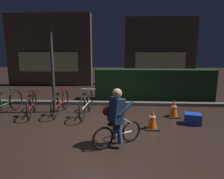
% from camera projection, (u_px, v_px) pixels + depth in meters
% --- Properties ---
extents(ground_plane, '(40.00, 40.00, 0.00)m').
position_uv_depth(ground_plane, '(103.00, 126.00, 5.34)').
color(ground_plane, black).
extents(sidewalk_curb, '(12.00, 0.24, 0.12)m').
position_uv_depth(sidewalk_curb, '(109.00, 103.00, 7.48)').
color(sidewalk_curb, '#56544F').
rests_on(sidewalk_curb, ground).
extents(hedge_row, '(4.80, 0.70, 1.27)m').
position_uv_depth(hedge_row, '(154.00, 85.00, 8.17)').
color(hedge_row, black).
rests_on(hedge_row, ground).
extents(storefront_left, '(4.94, 0.54, 4.10)m').
position_uv_depth(storefront_left, '(49.00, 50.00, 11.51)').
color(storefront_left, '#42382D').
rests_on(storefront_left, ground).
extents(storefront_right, '(4.21, 0.54, 3.97)m').
position_uv_depth(storefront_right, '(160.00, 52.00, 11.88)').
color(storefront_right, '#42382D').
rests_on(storefront_right, ground).
extents(street_post, '(0.10, 0.10, 2.58)m').
position_uv_depth(street_post, '(53.00, 73.00, 6.36)').
color(street_post, '#2D2D33').
rests_on(street_post, ground).
extents(parked_bike_leftmost, '(0.46, 1.71, 0.79)m').
position_uv_depth(parked_bike_leftmost, '(6.00, 103.00, 6.30)').
color(parked_bike_leftmost, black).
rests_on(parked_bike_leftmost, ground).
extents(parked_bike_left_mid, '(0.52, 1.54, 0.73)m').
position_uv_depth(parked_bike_left_mid, '(32.00, 105.00, 6.24)').
color(parked_bike_left_mid, black).
rests_on(parked_bike_left_mid, ground).
extents(parked_bike_center_left, '(0.46, 1.65, 0.76)m').
position_uv_depth(parked_bike_center_left, '(60.00, 103.00, 6.39)').
color(parked_bike_center_left, black).
rests_on(parked_bike_center_left, ground).
extents(parked_bike_center_right, '(0.46, 1.76, 0.81)m').
position_uv_depth(parked_bike_center_right, '(86.00, 104.00, 6.18)').
color(parked_bike_center_right, black).
rests_on(parked_bike_center_right, ground).
extents(traffic_cone_near, '(0.36, 0.36, 0.55)m').
position_uv_depth(traffic_cone_near, '(152.00, 119.00, 5.12)').
color(traffic_cone_near, black).
rests_on(traffic_cone_near, ground).
extents(traffic_cone_far, '(0.36, 0.36, 0.56)m').
position_uv_depth(traffic_cone_far, '(174.00, 108.00, 6.07)').
color(traffic_cone_far, black).
rests_on(traffic_cone_far, ground).
extents(blue_crate, '(0.50, 0.41, 0.30)m').
position_uv_depth(blue_crate, '(193.00, 119.00, 5.48)').
color(blue_crate, '#193DB7').
rests_on(blue_crate, ground).
extents(cyclist, '(1.02, 0.68, 1.25)m').
position_uv_depth(cyclist, '(116.00, 117.00, 4.16)').
color(cyclist, black).
rests_on(cyclist, ground).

